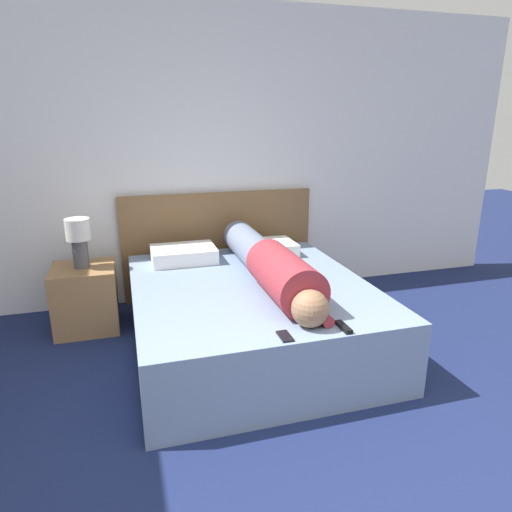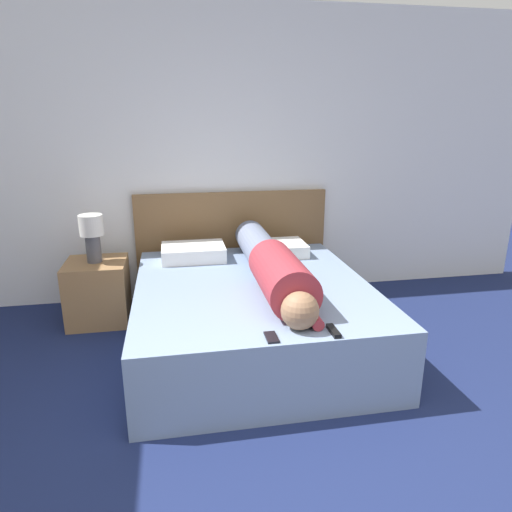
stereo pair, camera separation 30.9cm
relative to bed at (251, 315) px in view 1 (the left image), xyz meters
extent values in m
cube|color=white|center=(-0.10, 1.15, 1.05)|extent=(6.22, 0.06, 2.60)
cube|color=#7589A8|center=(0.00, 0.00, 0.00)|extent=(1.66, 1.91, 0.49)
cube|color=brown|center=(0.00, 1.08, 0.25)|extent=(1.78, 0.04, 0.99)
cube|color=olive|center=(-1.19, 0.66, 0.01)|extent=(0.48, 0.48, 0.52)
cylinder|color=#4C4C51|center=(-1.19, 0.66, 0.38)|extent=(0.12, 0.12, 0.22)
cylinder|color=silver|center=(-1.19, 0.66, 0.58)|extent=(0.19, 0.19, 0.17)
sphere|color=#936B4C|center=(0.14, -0.78, 0.36)|extent=(0.22, 0.22, 0.22)
cylinder|color=#992D38|center=(0.14, -0.34, 0.41)|extent=(0.32, 0.74, 0.32)
cylinder|color=slate|center=(0.14, 0.47, 0.38)|extent=(0.26, 0.88, 0.26)
cylinder|color=#992D38|center=(0.23, -0.73, 0.28)|extent=(0.07, 0.22, 0.07)
cube|color=white|center=(-0.39, 0.68, 0.31)|extent=(0.53, 0.38, 0.12)
cube|color=white|center=(0.33, 0.68, 0.30)|extent=(0.50, 0.38, 0.11)
cube|color=black|center=(0.31, -0.86, 0.26)|extent=(0.04, 0.15, 0.02)
cube|color=black|center=(-0.05, -0.87, 0.25)|extent=(0.06, 0.13, 0.01)
camera|label=1|loc=(-0.84, -2.98, 1.40)|focal=32.00mm
camera|label=2|loc=(-0.54, -3.06, 1.40)|focal=32.00mm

